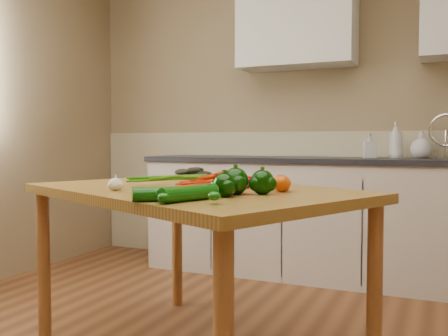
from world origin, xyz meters
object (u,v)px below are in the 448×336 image
soap_bottle_a (396,140)px  zucchini_b (160,194)px  garlic_bulb (116,184)px  pepper_b (262,182)px  pepper_c (224,185)px  zucchini_a (189,193)px  table (192,207)px  carrot_bunch (195,179)px  soap_bottle_b (370,145)px  soap_bottle_c (421,145)px  tomato_a (247,182)px  tomato_c (282,184)px  leafy_greens (195,170)px  tomato_b (281,183)px

soap_bottle_a → zucchini_b: 2.39m
garlic_bulb → pepper_b: bearing=10.7°
pepper_c → zucchini_a: 0.18m
table → carrot_bunch: 0.14m
table → soap_bottle_b: bearing=96.7°
soap_bottle_b → garlic_bulb: size_ratio=2.79×
soap_bottle_c → carrot_bunch: (-0.92, -1.75, -0.15)m
table → soap_bottle_c: bearing=87.8°
tomato_a → tomato_c: size_ratio=0.84×
leafy_greens → soap_bottle_a: bearing=54.3°
table → tomato_c: bearing=22.2°
table → leafy_greens: (-0.22, 0.47, 0.14)m
soap_bottle_a → pepper_b: soap_bottle_a is taller
garlic_bulb → soap_bottle_c: bearing=60.9°
soap_bottle_b → garlic_bulb: bearing=-134.0°
leafy_greens → pepper_b: size_ratio=2.22×
table → soap_bottle_a: bearing=92.4°
table → soap_bottle_c: 2.03m
tomato_a → tomato_b: 0.18m
tomato_c → tomato_a: bearing=154.2°
soap_bottle_c → carrot_bunch: 1.98m
garlic_bulb → tomato_a: (0.48, 0.33, 0.00)m
table → tomato_b: tomato_b is taller
leafy_greens → tomato_b: leafy_greens is taller
pepper_b → leafy_greens: bearing=135.3°
carrot_bunch → tomato_a: carrot_bunch is taller
soap_bottle_c → pepper_b: size_ratio=1.99×
zucchini_a → garlic_bulb: bearing=156.2°
pepper_c → tomato_b: bearing=69.1°
tomato_c → zucchini_a: 0.49m
soap_bottle_c → tomato_c: 1.88m
tomato_b → tomato_c: bearing=-69.2°
soap_bottle_c → soap_bottle_b: bearing=-152.4°
soap_bottle_b → table: bearing=-130.0°
tomato_b → zucchini_a: bearing=-110.8°
tomato_a → zucchini_b: size_ratio=0.33×
tomato_a → zucchini_b: tomato_a is taller
carrot_bunch → garlic_bulb: carrot_bunch is taller
carrot_bunch → zucchini_a: size_ratio=1.12×
pepper_c → tomato_c: (0.14, 0.27, -0.01)m
soap_bottle_b → carrot_bunch: (-0.57, -1.68, -0.15)m
tomato_b → zucchini_b: (-0.28, -0.54, -0.01)m
tomato_a → tomato_c: (0.19, -0.09, 0.01)m
soap_bottle_c → tomato_b: size_ratio=2.57×
garlic_bulb → carrot_bunch: bearing=53.8°
soap_bottle_c → pepper_b: soap_bottle_c is taller
tomato_c → soap_bottle_c: bearing=75.4°
pepper_c → tomato_c: bearing=62.2°
soap_bottle_a → tomato_a: size_ratio=4.08×
pepper_b → pepper_c: 0.18m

